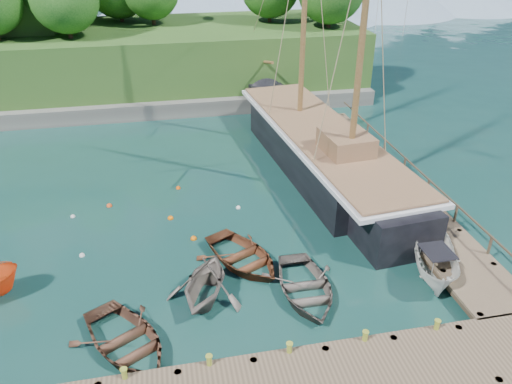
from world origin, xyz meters
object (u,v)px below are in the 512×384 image
schooner (321,153)px  cabin_boat_white (432,276)px  rowboat_1 (206,298)px  rowboat_2 (243,263)px  rowboat_3 (305,294)px  rowboat_0 (127,348)px

schooner → cabin_boat_white: bearing=-87.3°
rowboat_1 → rowboat_2: rowboat_1 is taller
rowboat_3 → schooner: (4.62, 12.06, 1.15)m
rowboat_0 → rowboat_2: bearing=9.9°
rowboat_1 → rowboat_2: size_ratio=0.83×
rowboat_0 → rowboat_2: 7.07m
rowboat_3 → schooner: schooner is taller
rowboat_2 → schooner: (6.94, 9.22, 1.15)m
rowboat_0 → rowboat_3: bearing=-17.6°
rowboat_1 → rowboat_2: 3.03m
rowboat_2 → schooner: 11.59m
rowboat_2 → schooner: size_ratio=0.17×
schooner → rowboat_1: bearing=-133.5°
rowboat_2 → rowboat_3: size_ratio=1.00×
rowboat_1 → rowboat_3: size_ratio=0.83×
rowboat_1 → schooner: (9.01, 11.44, 1.15)m
rowboat_0 → rowboat_1: rowboat_1 is taller
rowboat_2 → cabin_boat_white: bearing=-44.5°
rowboat_1 → cabin_boat_white: rowboat_1 is taller
rowboat_3 → schooner: bearing=69.4°
rowboat_3 → rowboat_0: bearing=-167.4°
cabin_boat_white → rowboat_1: bearing=-160.7°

